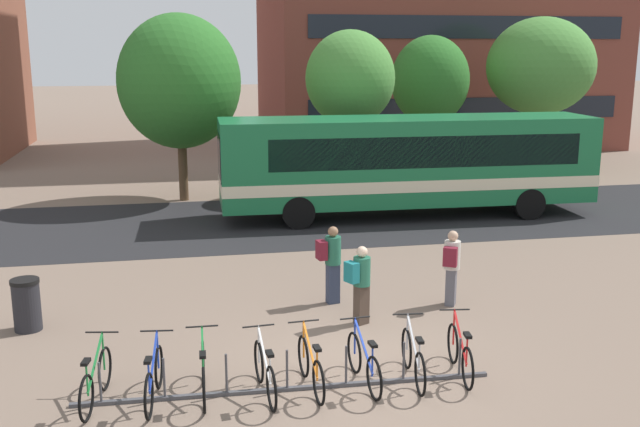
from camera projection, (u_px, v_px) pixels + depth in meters
The scene contains 20 objects.
ground at pixel (358, 369), 12.52m from camera, with size 200.00×200.00×0.00m, color #7A6656.
bus_lane_asphalt at pixel (273, 221), 23.12m from camera, with size 80.00×7.20×0.01m, color #232326.
city_bus at pixel (406, 162), 23.55m from camera, with size 12.09×2.87×3.20m.
bike_rack at pixel (287, 385), 11.70m from camera, with size 6.72×0.27×0.70m.
parked_bicycle_green_0 at pixel (96, 381), 11.20m from camera, with size 0.52×1.71×0.99m.
parked_bicycle_blue_1 at pixel (154, 379), 11.26m from camera, with size 0.52×1.72×0.99m.
parked_bicycle_green_2 at pixel (203, 374), 11.45m from camera, with size 0.52×1.72×0.99m.
parked_bicycle_white_3 at pixel (265, 373), 11.48m from camera, with size 0.52×1.72×0.99m.
parked_bicycle_orange_4 at pixel (311, 367), 11.68m from camera, with size 0.52×1.72×0.99m.
parked_bicycle_blue_5 at pixel (364, 363), 11.83m from camera, with size 0.52×1.72×0.99m.
parked_bicycle_silver_6 at pixel (413, 359), 11.99m from camera, with size 0.52×1.72×0.99m.
parked_bicycle_red_7 at pixel (460, 354), 12.20m from camera, with size 0.52×1.71×0.99m.
commuter_maroon_pack_0 at pixel (452, 263), 15.40m from camera, with size 0.53×0.61×1.63m.
commuter_teal_pack_1 at pixel (360, 280), 14.36m from camera, with size 0.60×0.51×1.59m.
commuter_maroon_pack_2 at pixel (331, 259), 15.54m from camera, with size 0.57×0.39×1.69m.
trash_bin at pixel (27, 305), 14.14m from camera, with size 0.55×0.55×1.03m.
street_tree_0 at pixel (179, 82), 25.48m from camera, with size 4.28×4.28×6.55m.
street_tree_1 at pixel (350, 79), 26.46m from camera, with size 3.25×3.25×6.01m.
street_tree_2 at pixel (430, 81), 31.19m from camera, with size 3.33×3.33×5.90m.
street_tree_3 at pixel (541, 66), 31.95m from camera, with size 4.67×4.67×6.69m.
Camera 1 is at (-2.87, -11.28, 5.36)m, focal length 41.11 mm.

